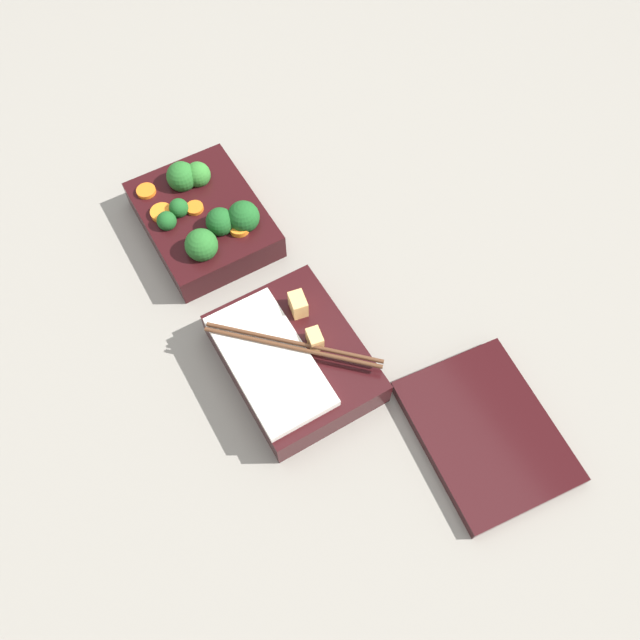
% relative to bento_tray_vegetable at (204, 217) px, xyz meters
% --- Properties ---
extents(ground_plane, '(3.00, 3.00, 0.00)m').
position_rel_bento_tray_vegetable_xyz_m(ground_plane, '(0.12, -0.01, -0.03)').
color(ground_plane, gray).
extents(bento_tray_vegetable, '(0.20, 0.15, 0.08)m').
position_rel_bento_tray_vegetable_xyz_m(bento_tray_vegetable, '(0.00, 0.00, 0.00)').
color(bento_tray_vegetable, black).
rests_on(bento_tray_vegetable, ground_plane).
extents(bento_tray_rice, '(0.20, 0.17, 0.07)m').
position_rel_bento_tray_vegetable_xyz_m(bento_tray_rice, '(0.25, 0.00, -0.00)').
color(bento_tray_rice, black).
rests_on(bento_tray_rice, ground_plane).
extents(bento_lid, '(0.21, 0.17, 0.02)m').
position_rel_bento_tray_vegetable_xyz_m(bento_lid, '(0.45, 0.16, -0.02)').
color(bento_lid, black).
rests_on(bento_lid, ground_plane).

